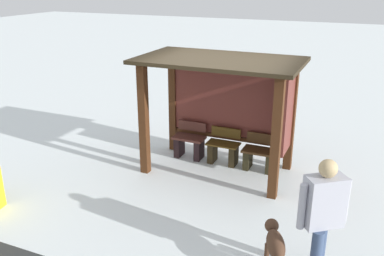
# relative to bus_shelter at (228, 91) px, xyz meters

# --- Properties ---
(ground_plane) EXTENTS (60.00, 60.00, 0.00)m
(ground_plane) POSITION_rel_bus_shelter_xyz_m (-0.11, -0.21, -1.58)
(ground_plane) COLOR white
(bus_shelter) EXTENTS (2.99, 1.74, 2.23)m
(bus_shelter) POSITION_rel_bus_shelter_xyz_m (0.00, 0.00, 0.00)
(bus_shelter) COLOR #452613
(bus_shelter) RESTS_ON ground
(bench_left_inside) EXTENTS (0.66, 0.38, 0.75)m
(bench_left_inside) POSITION_rel_bus_shelter_xyz_m (-0.87, 0.14, -1.26)
(bench_left_inside) COLOR #552C24
(bench_left_inside) RESTS_ON ground
(bench_center_inside) EXTENTS (0.66, 0.37, 0.73)m
(bench_center_inside) POSITION_rel_bus_shelter_xyz_m (-0.11, 0.15, -1.28)
(bench_center_inside) COLOR #513914
(bench_center_inside) RESTS_ON ground
(bench_right_inside) EXTENTS (0.66, 0.40, 0.71)m
(bench_right_inside) POSITION_rel_bus_shelter_xyz_m (0.65, 0.15, -1.29)
(bench_right_inside) COLOR #472E17
(bench_right_inside) RESTS_ON ground
(person_walking) EXTENTS (0.58, 0.52, 1.67)m
(person_walking) POSITION_rel_bus_shelter_xyz_m (2.15, -2.72, -0.59)
(person_walking) COLOR #B3B4C0
(person_walking) RESTS_ON ground
(dog) EXTENTS (0.44, 0.83, 0.60)m
(dog) POSITION_rel_bus_shelter_xyz_m (1.62, -2.80, -1.16)
(dog) COLOR #4B3021
(dog) RESTS_ON ground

